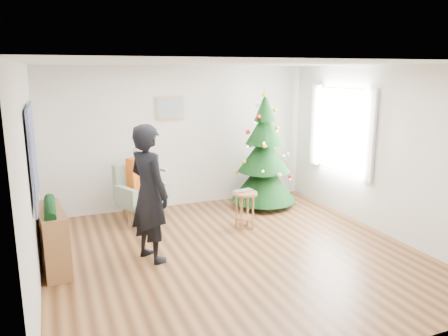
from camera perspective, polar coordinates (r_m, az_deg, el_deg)
name	(u,v)px	position (r m, az deg, el deg)	size (l,w,h in m)	color
floor	(233,254)	(6.24, 1.23, -11.12)	(5.00, 5.00, 0.00)	brown
ceiling	(234,63)	(5.71, 1.36, 13.50)	(5.00, 5.00, 0.00)	white
wall_back	(181,137)	(8.16, -5.67, 4.03)	(5.00, 5.00, 0.00)	silver
wall_front	(354,222)	(3.76, 16.63, -6.77)	(5.00, 5.00, 0.00)	silver
wall_left	(31,180)	(5.39, -23.94, -1.49)	(5.00, 5.00, 0.00)	silver
wall_right	(382,151)	(7.19, 19.95, 2.15)	(5.00, 5.00, 0.00)	silver
window_panel	(341,130)	(7.90, 15.08, 4.84)	(0.04, 1.30, 1.40)	white
curtains	(340,130)	(7.88, 14.90, 4.83)	(0.05, 1.75, 1.50)	white
christmas_tree	(264,155)	(8.12, 5.27, 1.73)	(1.21, 1.21, 2.19)	#3F2816
stool	(245,210)	(7.09, 2.71, -5.49)	(0.40, 0.40, 0.61)	brown
laptop	(245,191)	(7.00, 2.74, -3.08)	(0.33, 0.21, 0.03)	silver
armchair	(141,200)	(7.53, -10.85, -4.18)	(0.91, 0.89, 0.99)	gray
seated_person	(142,184)	(7.41, -10.67, -2.03)	(0.53, 0.67, 1.30)	navy
standing_man	(149,193)	(5.85, -9.74, -3.29)	(0.68, 0.44, 1.85)	black
game_controller	(164,170)	(5.79, -7.88, -0.25)	(0.04, 0.13, 0.04)	white
console	(53,239)	(6.07, -21.45, -8.66)	(0.30, 1.00, 0.80)	brown
garland	(50,208)	(5.94, -21.78, -4.87)	(0.14, 0.14, 0.90)	black
tapestry	(33,154)	(5.63, -23.68, 1.71)	(0.03, 1.50, 1.15)	black
framed_picture	(170,108)	(8.01, -7.07, 7.79)	(0.52, 0.05, 0.42)	tan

